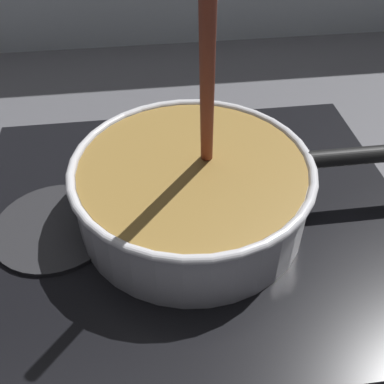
# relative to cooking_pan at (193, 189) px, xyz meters

# --- Properties ---
(hob_plate) EXTENTS (0.56, 0.48, 0.01)m
(hob_plate) POSITION_rel_cooking_pan_xyz_m (-0.00, 0.00, -0.05)
(hob_plate) COLOR black
(hob_plate) RESTS_ON ground
(burner_ring) EXTENTS (0.17, 0.17, 0.01)m
(burner_ring) POSITION_rel_cooking_pan_xyz_m (-0.00, 0.00, -0.04)
(burner_ring) COLOR #592D0C
(burner_ring) RESTS_ON hob_plate
(spare_burner) EXTENTS (0.15, 0.15, 0.01)m
(spare_burner) POSITION_rel_cooking_pan_xyz_m (-0.17, 0.00, -0.04)
(spare_burner) COLOR #262628
(spare_burner) RESTS_ON hob_plate
(cooking_pan) EXTENTS (0.47, 0.29, 0.32)m
(cooking_pan) POSITION_rel_cooking_pan_xyz_m (0.00, 0.00, 0.00)
(cooking_pan) COLOR silver
(cooking_pan) RESTS_ON hob_plate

